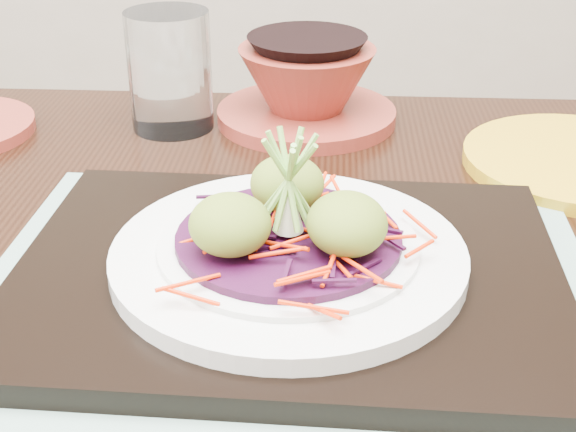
{
  "coord_description": "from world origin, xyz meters",
  "views": [
    {
      "loc": [
        -0.0,
        -0.39,
        0.99
      ],
      "look_at": [
        0.0,
        0.08,
        0.74
      ],
      "focal_mm": 50.0,
      "sensor_mm": 36.0,
      "label": 1
    }
  ],
  "objects_px": {
    "white_plate": "(288,254)",
    "water_glass": "(170,71)",
    "serving_tray": "(288,274)",
    "terracotta_bowl_set": "(307,89)",
    "dining_table": "(314,384)"
  },
  "relations": [
    {
      "from": "serving_tray",
      "to": "terracotta_bowl_set",
      "type": "relative_size",
      "value": 1.72
    },
    {
      "from": "serving_tray",
      "to": "terracotta_bowl_set",
      "type": "distance_m",
      "value": 0.31
    },
    {
      "from": "terracotta_bowl_set",
      "to": "white_plate",
      "type": "bearing_deg",
      "value": -94.26
    },
    {
      "from": "dining_table",
      "to": "serving_tray",
      "type": "bearing_deg",
      "value": -140.75
    },
    {
      "from": "white_plate",
      "to": "water_glass",
      "type": "relative_size",
      "value": 2.03
    },
    {
      "from": "serving_tray",
      "to": "water_glass",
      "type": "bearing_deg",
      "value": 116.11
    },
    {
      "from": "white_plate",
      "to": "terracotta_bowl_set",
      "type": "relative_size",
      "value": 1.12
    },
    {
      "from": "white_plate",
      "to": "water_glass",
      "type": "bearing_deg",
      "value": 110.29
    },
    {
      "from": "serving_tray",
      "to": "water_glass",
      "type": "height_order",
      "value": "water_glass"
    },
    {
      "from": "white_plate",
      "to": "water_glass",
      "type": "distance_m",
      "value": 0.31
    },
    {
      "from": "dining_table",
      "to": "water_glass",
      "type": "xyz_separation_m",
      "value": [
        -0.13,
        0.28,
        0.15
      ]
    },
    {
      "from": "dining_table",
      "to": "water_glass",
      "type": "distance_m",
      "value": 0.34
    },
    {
      "from": "white_plate",
      "to": "water_glass",
      "type": "xyz_separation_m",
      "value": [
        -0.11,
        0.29,
        0.03
      ]
    },
    {
      "from": "white_plate",
      "to": "serving_tray",
      "type": "bearing_deg",
      "value": 26.57
    },
    {
      "from": "white_plate",
      "to": "dining_table",
      "type": "bearing_deg",
      "value": 35.0
    }
  ]
}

